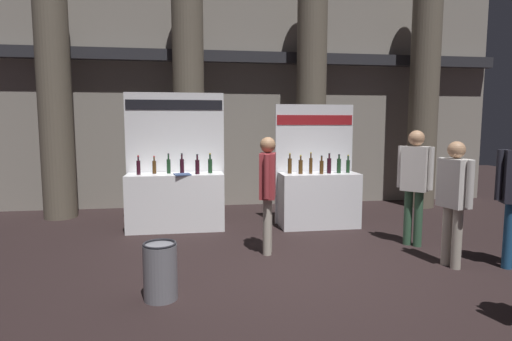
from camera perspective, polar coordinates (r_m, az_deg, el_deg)
name	(u,v)px	position (r m, az deg, el deg)	size (l,w,h in m)	color
ground_plane	(291,272)	(5.37, 4.93, -13.84)	(24.00, 24.00, 0.00)	black
hall_colonnade	(248,77)	(9.33, -1.17, 12.81)	(11.76, 1.33, 6.03)	gray
exhibitor_booth_0	(176,195)	(7.45, -11.03, -3.35)	(1.76, 0.70, 2.42)	white
exhibitor_booth_1	(318,195)	(7.60, 8.58, -3.30)	(1.48, 0.66, 2.22)	white
trash_bin	(160,271)	(4.61, -13.10, -13.38)	(0.36, 0.36, 0.62)	slate
visitor_0	(268,185)	(5.86, 1.62, -2.06)	(0.30, 0.53, 1.68)	#ADA393
visitor_3	(454,193)	(5.89, 25.73, -2.81)	(0.31, 0.54, 1.64)	#ADA393
visitor_6	(415,177)	(6.68, 21.11, -0.89)	(0.42, 0.43, 1.77)	#33563D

